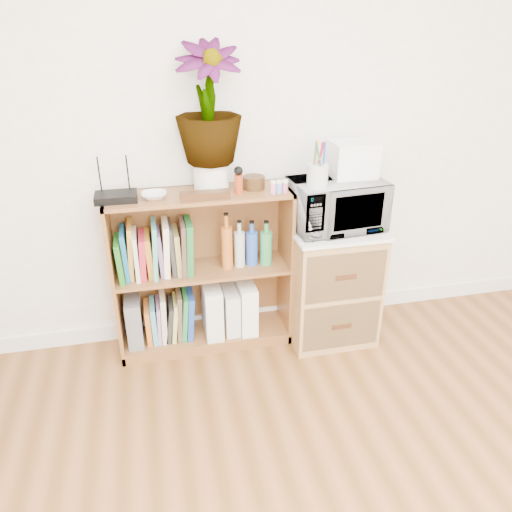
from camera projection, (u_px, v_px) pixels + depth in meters
name	position (u px, v px, depth m)	size (l,w,h in m)	color
skirting_board	(257.00, 314.00, 3.24)	(4.00, 0.02, 0.10)	white
bookshelf	(203.00, 272.00, 2.86)	(1.00, 0.30, 0.95)	brown
wicker_unit	(330.00, 283.00, 2.99)	(0.50, 0.45, 0.70)	#9E7542
microwave	(336.00, 204.00, 2.76)	(0.50, 0.34, 0.27)	silver
pen_cup	(317.00, 176.00, 2.58)	(0.11, 0.11, 0.12)	silver
small_appliance	(353.00, 159.00, 2.73)	(0.24, 0.20, 0.19)	white
router	(116.00, 197.00, 2.54)	(0.21, 0.14, 0.04)	black
white_bowl	(154.00, 195.00, 2.57)	(0.13, 0.13, 0.03)	silver
plant_pot	(211.00, 177.00, 2.64)	(0.18, 0.18, 0.16)	silver
potted_plant	(208.00, 104.00, 2.48)	(0.33, 0.33, 0.60)	#29682F
trinket_box	(205.00, 195.00, 2.55)	(0.25, 0.06, 0.04)	#3D2510
kokeshi_doll	(239.00, 184.00, 2.63)	(0.04, 0.04, 0.10)	#A93314
wooden_bowl	(254.00, 183.00, 2.70)	(0.12, 0.12, 0.07)	#33200E
paint_jars	(279.00, 188.00, 2.64)	(0.11, 0.04, 0.06)	pink
file_box	(134.00, 319.00, 2.89)	(0.09, 0.23, 0.29)	slate
magazine_holder_left	(212.00, 308.00, 2.96)	(0.10, 0.26, 0.32)	white
magazine_holder_mid	(231.00, 310.00, 3.00)	(0.09, 0.22, 0.27)	silver
magazine_holder_right	(246.00, 305.00, 3.01)	(0.10, 0.25, 0.31)	white
cookbooks	(156.00, 251.00, 2.73)	(0.42, 0.20, 0.31)	#216C1C
liquor_bottles	(246.00, 242.00, 2.83)	(0.29, 0.07, 0.32)	#BC6123
lower_books	(170.00, 317.00, 2.94)	(0.29, 0.19, 0.30)	#BC5E21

